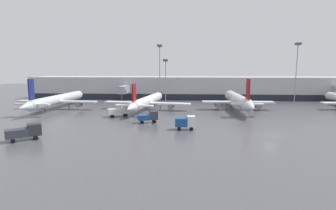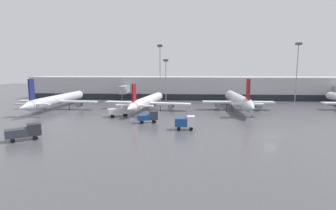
{
  "view_description": "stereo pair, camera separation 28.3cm",
  "coord_description": "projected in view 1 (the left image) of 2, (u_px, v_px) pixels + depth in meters",
  "views": [
    {
      "loc": [
        -16.51,
        -49.38,
        12.62
      ],
      "look_at": [
        -20.69,
        18.67,
        3.0
      ],
      "focal_mm": 28.0,
      "sensor_mm": 36.0,
      "label": 1
    },
    {
      "loc": [
        -16.23,
        -49.36,
        12.62
      ],
      "look_at": [
        -20.69,
        18.67,
        3.0
      ],
      "focal_mm": 28.0,
      "sensor_mm": 36.0,
      "label": 2
    }
  ],
  "objects": [
    {
      "name": "apron_light_mast_4",
      "position": [
        166.0,
        68.0,
        97.04
      ],
      "size": [
        1.8,
        1.8,
        15.86
      ],
      "color": "gray",
      "rests_on": "ground_plane"
    },
    {
      "name": "parked_jet_2",
      "position": [
        57.0,
        100.0,
        80.68
      ],
      "size": [
        24.82,
        36.8,
        9.88
      ],
      "rotation": [
        0.0,
        0.0,
        1.54
      ],
      "color": "silver",
      "rests_on": "ground_plane"
    },
    {
      "name": "terminal_building",
      "position": [
        224.0,
        88.0,
        110.04
      ],
      "size": [
        160.0,
        28.92,
        9.0
      ],
      "color": "#B2B2B7",
      "rests_on": "ground_plane"
    },
    {
      "name": "parked_jet_3",
      "position": [
        238.0,
        100.0,
        79.51
      ],
      "size": [
        21.48,
        35.51,
        9.93
      ],
      "rotation": [
        0.0,
        0.0,
        1.58
      ],
      "color": "silver",
      "rests_on": "ground_plane"
    },
    {
      "name": "apron_light_mast_0",
      "position": [
        297.0,
        57.0,
        93.36
      ],
      "size": [
        1.8,
        1.8,
        21.55
      ],
      "color": "gray",
      "rests_on": "ground_plane"
    },
    {
      "name": "apron_light_mast_2",
      "position": [
        160.0,
        58.0,
        97.12
      ],
      "size": [
        1.8,
        1.8,
        21.19
      ],
      "color": "gray",
      "rests_on": "ground_plane"
    },
    {
      "name": "service_truck_3",
      "position": [
        149.0,
        117.0,
        60.75
      ],
      "size": [
        4.88,
        3.07,
        2.74
      ],
      "rotation": [
        0.0,
        0.0,
        0.32
      ],
      "color": "#19478C",
      "rests_on": "ground_plane"
    },
    {
      "name": "parked_jet_0",
      "position": [
        147.0,
        101.0,
        79.73
      ],
      "size": [
        26.69,
        34.53,
        8.69
      ],
      "rotation": [
        0.0,
        0.0,
        1.43
      ],
      "color": "white",
      "rests_on": "ground_plane"
    },
    {
      "name": "traffic_cone_1",
      "position": [
        252.0,
        115.0,
        68.75
      ],
      "size": [
        0.41,
        0.41,
        0.58
      ],
      "color": "orange",
      "rests_on": "ground_plane"
    },
    {
      "name": "service_truck_1",
      "position": [
        25.0,
        132.0,
        46.05
      ],
      "size": [
        5.81,
        5.08,
        2.77
      ],
      "rotation": [
        0.0,
        0.0,
        0.64
      ],
      "color": "#2D333D",
      "rests_on": "ground_plane"
    },
    {
      "name": "service_truck_2",
      "position": [
        119.0,
        110.0,
        68.9
      ],
      "size": [
        5.76,
        4.49,
        2.89
      ],
      "rotation": [
        0.0,
        0.0,
        0.54
      ],
      "color": "silver",
      "rests_on": "ground_plane"
    },
    {
      "name": "ground_plane",
      "position": [
        271.0,
        135.0,
        49.56
      ],
      "size": [
        320.0,
        320.0,
        0.0
      ],
      "primitive_type": "plane",
      "color": "#4C4C51"
    },
    {
      "name": "service_truck_0",
      "position": [
        185.0,
        122.0,
        53.97
      ],
      "size": [
        4.11,
        2.07,
        2.87
      ],
      "rotation": [
        0.0,
        0.0,
        0.02
      ],
      "color": "#19478C",
      "rests_on": "ground_plane"
    }
  ]
}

